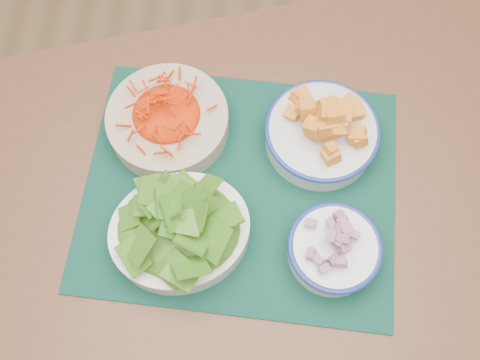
# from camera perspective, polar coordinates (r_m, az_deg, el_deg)

# --- Properties ---
(ground) EXTENTS (4.00, 4.00, 0.00)m
(ground) POSITION_cam_1_polar(r_m,az_deg,el_deg) (1.67, -1.96, -4.96)
(ground) COLOR #A67D50
(ground) RESTS_ON ground
(table) EXTENTS (1.42, 1.13, 0.75)m
(table) POSITION_cam_1_polar(r_m,az_deg,el_deg) (0.97, 0.71, -5.99)
(table) COLOR brown
(table) RESTS_ON ground
(placemat) EXTENTS (0.55, 0.47, 0.00)m
(placemat) POSITION_cam_1_polar(r_m,az_deg,el_deg) (0.90, 0.00, -0.78)
(placemat) COLOR black
(placemat) RESTS_ON table
(carrot_bowl) EXTENTS (0.26, 0.26, 0.08)m
(carrot_bowl) POSITION_cam_1_polar(r_m,az_deg,el_deg) (0.92, -7.77, 6.61)
(carrot_bowl) COLOR #C2AD90
(carrot_bowl) RESTS_ON placemat
(squash_bowl) EXTENTS (0.22, 0.22, 0.09)m
(squash_bowl) POSITION_cam_1_polar(r_m,az_deg,el_deg) (0.91, 8.78, 5.28)
(squash_bowl) COLOR silver
(squash_bowl) RESTS_ON placemat
(lettuce_bowl) EXTENTS (0.27, 0.25, 0.10)m
(lettuce_bowl) POSITION_cam_1_polar(r_m,az_deg,el_deg) (0.83, -6.51, -5.17)
(lettuce_bowl) COLOR white
(lettuce_bowl) RESTS_ON placemat
(onion_bowl) EXTENTS (0.18, 0.18, 0.07)m
(onion_bowl) POSITION_cam_1_polar(r_m,az_deg,el_deg) (0.84, 10.02, -7.21)
(onion_bowl) COLOR white
(onion_bowl) RESTS_ON placemat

